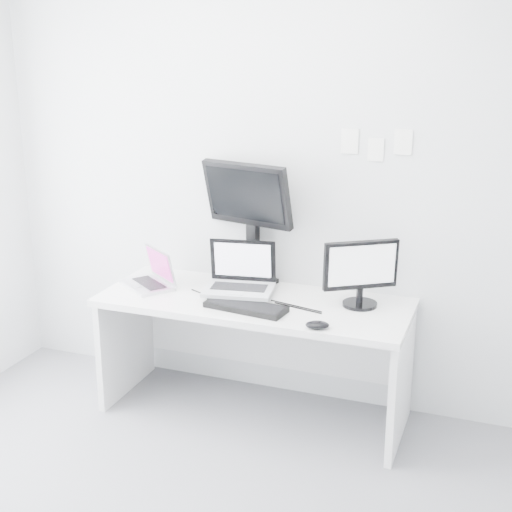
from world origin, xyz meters
name	(u,v)px	position (x,y,z in m)	size (l,w,h in m)	color
back_wall	(274,183)	(0.00, 1.60, 1.35)	(3.60, 3.60, 0.00)	silver
desk	(254,357)	(0.00, 1.25, 0.36)	(1.80, 0.70, 0.73)	white
macbook	(146,268)	(-0.69, 1.23, 0.85)	(0.32, 0.24, 0.24)	silver
speaker	(237,270)	(-0.20, 1.49, 0.81)	(0.08, 0.08, 0.17)	black
dell_laptop	(238,270)	(-0.10, 1.26, 0.89)	(0.39, 0.30, 0.33)	#B5B8BE
rear_monitor	(250,222)	(-0.13, 1.52, 1.12)	(0.57, 0.21, 0.78)	black
samsung_monitor	(361,273)	(0.60, 1.36, 0.93)	(0.43, 0.20, 0.39)	black
keyboard	(246,307)	(0.02, 1.08, 0.75)	(0.46, 0.16, 0.03)	black
mouse	(317,325)	(0.46, 0.95, 0.75)	(0.13, 0.08, 0.04)	black
wall_note_0	(350,141)	(0.45, 1.59, 1.62)	(0.10, 0.00, 0.14)	white
wall_note_1	(376,150)	(0.60, 1.59, 1.58)	(0.09, 0.00, 0.13)	white
wall_note_2	(403,142)	(0.75, 1.59, 1.63)	(0.10, 0.00, 0.14)	white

